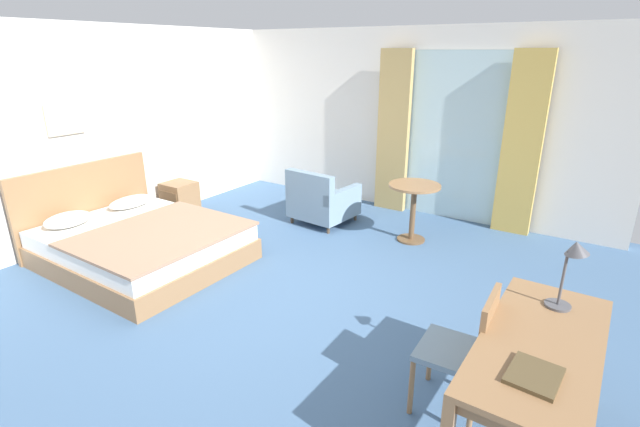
% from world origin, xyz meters
% --- Properties ---
extents(ground, '(6.41, 7.14, 0.10)m').
position_xyz_m(ground, '(0.00, 0.00, -0.05)').
color(ground, '#426084').
extents(wall_back, '(6.01, 0.12, 2.64)m').
position_xyz_m(wall_back, '(0.00, 3.31, 1.32)').
color(wall_back, silver).
rests_on(wall_back, ground).
extents(wall_left, '(0.12, 6.74, 2.64)m').
position_xyz_m(wall_left, '(-2.95, 0.00, 1.32)').
color(wall_left, silver).
rests_on(wall_left, ground).
extents(balcony_glass_door, '(1.34, 0.02, 2.32)m').
position_xyz_m(balcony_glass_door, '(0.75, 3.23, 1.16)').
color(balcony_glass_door, silver).
rests_on(balcony_glass_door, ground).
extents(curtain_panel_left, '(0.47, 0.10, 2.35)m').
position_xyz_m(curtain_panel_left, '(-0.14, 3.13, 1.17)').
color(curtain_panel_left, tan).
rests_on(curtain_panel_left, ground).
extents(curtain_panel_right, '(0.48, 0.10, 2.35)m').
position_xyz_m(curtain_panel_right, '(1.64, 3.13, 1.17)').
color(curtain_panel_right, tan).
rests_on(curtain_panel_right, ground).
extents(bed, '(2.16, 1.75, 1.02)m').
position_xyz_m(bed, '(-1.76, -0.19, 0.25)').
color(bed, olive).
rests_on(bed, ground).
extents(nightstand, '(0.42, 0.42, 0.50)m').
position_xyz_m(nightstand, '(-2.59, 1.14, 0.25)').
color(nightstand, olive).
rests_on(nightstand, ground).
extents(writing_desk, '(0.64, 1.45, 0.78)m').
position_xyz_m(writing_desk, '(2.50, -0.60, 0.69)').
color(writing_desk, olive).
rests_on(writing_desk, ground).
extents(desk_chair, '(0.45, 0.45, 0.91)m').
position_xyz_m(desk_chair, '(2.07, -0.50, 0.51)').
color(desk_chair, gray).
rests_on(desk_chair, ground).
extents(desk_lamp, '(0.20, 0.17, 0.47)m').
position_xyz_m(desk_lamp, '(2.56, -0.13, 1.10)').
color(desk_lamp, '#4C4C51').
rests_on(desk_lamp, writing_desk).
extents(closed_book, '(0.26, 0.30, 0.02)m').
position_xyz_m(closed_book, '(2.52, -0.96, 0.79)').
color(closed_book, brown).
rests_on(closed_book, writing_desk).
extents(armchair_by_window, '(0.83, 0.83, 0.78)m').
position_xyz_m(armchair_by_window, '(-0.68, 2.02, 0.32)').
color(armchair_by_window, gray).
rests_on(armchair_by_window, ground).
extents(round_cafe_table, '(0.64, 0.64, 0.75)m').
position_xyz_m(round_cafe_table, '(0.64, 2.11, 0.55)').
color(round_cafe_table, olive).
rests_on(round_cafe_table, ground).
extents(framed_picture, '(0.03, 0.45, 0.36)m').
position_xyz_m(framed_picture, '(-2.87, -0.19, 1.55)').
color(framed_picture, beige).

